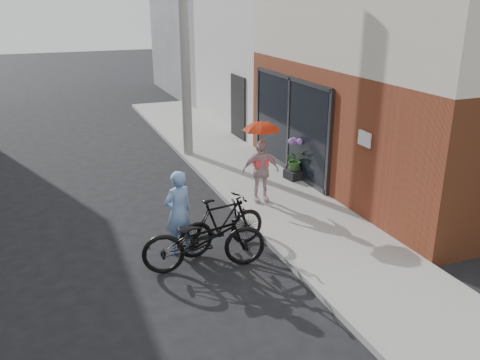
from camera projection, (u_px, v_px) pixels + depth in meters
ground at (222, 251)px, 9.58m from camera, size 80.00×80.00×0.00m
sidewalk at (276, 196)px, 12.04m from camera, size 2.20×24.00×0.12m
curb at (231, 203)px, 11.64m from camera, size 0.12×24.00×0.12m
brick_building at (461, 61)px, 12.82m from camera, size 8.09×8.00×6.00m
plaster_building at (321, 26)px, 18.77m from camera, size 8.00×6.00×7.00m
east_building_far at (249, 19)px, 24.89m from camera, size 8.00×8.00×7.00m
utility_pole at (184, 36)px, 14.02m from camera, size 0.28×0.28×7.00m
officer at (178, 212)px, 9.30m from camera, size 0.68×0.56×1.60m
bike_left at (204, 239)px, 8.78m from camera, size 2.25×1.08×1.14m
bike_right at (222, 224)px, 9.44m from camera, size 1.87×0.82×1.09m
kimono_woman at (261, 171)px, 11.39m from camera, size 0.89×0.48×1.44m
parasol at (261, 124)px, 11.03m from camera, size 0.79×0.79×0.69m
planter at (294, 174)px, 13.02m from camera, size 0.49×0.49×0.23m
potted_plant at (295, 160)px, 12.88m from camera, size 0.49×0.43×0.55m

